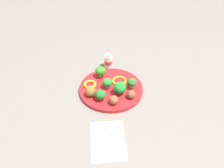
% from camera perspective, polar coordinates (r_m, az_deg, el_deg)
% --- Properties ---
extents(ground_plane, '(4.00, 4.00, 0.00)m').
position_cam_1_polar(ground_plane, '(1.01, 0.00, -1.55)').
color(ground_plane, slate).
extents(plate, '(0.28, 0.28, 0.02)m').
position_cam_1_polar(plate, '(1.00, 0.00, -1.21)').
color(plate, red).
rests_on(plate, ground_plane).
extents(broccoli_floret_mid_left, '(0.04, 0.04, 0.05)m').
position_cam_1_polar(broccoli_floret_mid_left, '(0.92, -2.66, -2.64)').
color(broccoli_floret_mid_left, '#9AC270').
rests_on(broccoli_floret_mid_left, plate).
extents(broccoli_floret_center, '(0.05, 0.05, 0.05)m').
position_cam_1_polar(broccoli_floret_center, '(0.95, 2.26, -0.89)').
color(broccoli_floret_center, '#A7C380').
rests_on(broccoli_floret_center, plate).
extents(broccoli_floret_mid_right, '(0.05, 0.05, 0.05)m').
position_cam_1_polar(broccoli_floret_mid_right, '(1.04, -2.67, 3.29)').
color(broccoli_floret_mid_right, '#9DCB79').
rests_on(broccoli_floret_mid_right, plate).
extents(broccoli_floret_near_rim, '(0.04, 0.04, 0.05)m').
position_cam_1_polar(broccoli_floret_near_rim, '(0.98, 5.27, 0.39)').
color(broccoli_floret_near_rim, '#A0B96C').
rests_on(broccoli_floret_near_rim, plate).
extents(broccoli_floret_front_left, '(0.04, 0.04, 0.05)m').
position_cam_1_polar(broccoli_floret_front_left, '(0.98, -0.92, 0.28)').
color(broccoli_floret_front_left, '#A6C07B').
rests_on(broccoli_floret_front_left, plate).
extents(meatball_front_right, '(0.04, 0.04, 0.04)m').
position_cam_1_polar(meatball_front_right, '(0.94, 5.09, -2.62)').
color(meatball_front_right, brown).
rests_on(meatball_front_right, plate).
extents(meatball_near_rim, '(0.04, 0.04, 0.04)m').
position_cam_1_polar(meatball_near_rim, '(0.91, 0.71, -4.04)').
color(meatball_near_rim, brown).
rests_on(meatball_near_rim, plate).
extents(meatball_far_rim, '(0.05, 0.05, 0.05)m').
position_cam_1_polar(meatball_far_rim, '(0.95, -5.20, -1.82)').
color(meatball_far_rim, brown).
rests_on(meatball_far_rim, plate).
extents(pepper_ring_mid_right, '(0.08, 0.08, 0.01)m').
position_cam_1_polar(pepper_ring_mid_right, '(1.02, 2.07, 0.80)').
color(pepper_ring_mid_right, yellow).
rests_on(pepper_ring_mid_right, plate).
extents(pepper_ring_center, '(0.08, 0.08, 0.01)m').
position_cam_1_polar(pepper_ring_center, '(1.01, -5.34, -0.08)').
color(pepper_ring_center, yellow).
rests_on(pepper_ring_center, plate).
extents(napkin, '(0.18, 0.13, 0.01)m').
position_cam_1_polar(napkin, '(0.83, -0.73, -14.00)').
color(napkin, white).
rests_on(napkin, ground_plane).
extents(fork, '(0.12, 0.02, 0.01)m').
position_cam_1_polar(fork, '(0.83, -2.04, -13.44)').
color(fork, silver).
rests_on(fork, napkin).
extents(knife, '(0.15, 0.02, 0.01)m').
position_cam_1_polar(knife, '(0.83, 0.52, -13.32)').
color(knife, silver).
rests_on(knife, napkin).
extents(yogurt_bottle, '(0.04, 0.04, 0.07)m').
position_cam_1_polar(yogurt_bottle, '(1.12, -0.75, 5.80)').
color(yogurt_bottle, white).
rests_on(yogurt_bottle, ground_plane).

